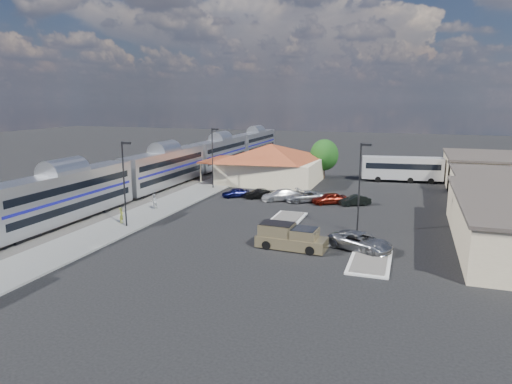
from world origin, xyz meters
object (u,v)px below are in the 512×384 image
(pickup_truck, at_px, (292,238))
(coach_bus, at_px, (402,168))
(station_depot, at_px, (270,163))
(suv, at_px, (361,241))

(pickup_truck, height_order, coach_bus, coach_bus)
(pickup_truck, xyz_separation_m, coach_bus, (8.39, 38.39, 1.28))
(station_depot, height_order, pickup_truck, station_depot)
(pickup_truck, distance_m, coach_bus, 39.32)
(station_depot, distance_m, coach_bus, 21.28)
(station_depot, xyz_separation_m, coach_bus, (19.96, 7.34, -0.83))
(pickup_truck, bearing_deg, station_depot, 23.66)
(pickup_truck, relative_size, coach_bus, 0.50)
(suv, distance_m, coach_bus, 36.92)
(station_depot, bearing_deg, coach_bus, 20.19)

